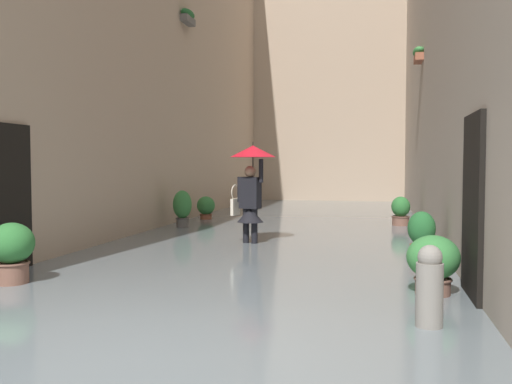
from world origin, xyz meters
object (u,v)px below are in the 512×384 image
(potted_plant_near_right, at_px, (182,208))
(mooring_bollard, at_px, (429,293))
(potted_plant_near_left, at_px, (433,265))
(potted_plant_mid_right, at_px, (11,253))
(potted_plant_far_left, at_px, (421,236))
(person_wading, at_px, (251,179))
(potted_plant_far_right, at_px, (206,208))
(potted_plant_mid_left, at_px, (401,213))

(potted_plant_near_right, relative_size, mooring_bollard, 1.13)
(potted_plant_near_left, distance_m, potted_plant_mid_right, 5.15)
(potted_plant_far_left, xyz_separation_m, potted_plant_near_right, (5.22, -3.48, 0.08))
(person_wading, relative_size, potted_plant_near_right, 2.04)
(potted_plant_near_right, bearing_deg, person_wading, 133.89)
(potted_plant_far_right, height_order, potted_plant_near_left, potted_plant_near_left)
(potted_plant_mid_left, relative_size, mooring_bollard, 0.94)
(person_wading, distance_m, potted_plant_near_right, 3.28)
(person_wading, relative_size, potted_plant_mid_right, 2.28)
(potted_plant_near_right, height_order, potted_plant_mid_right, potted_plant_near_right)
(potted_plant_mid_right, bearing_deg, potted_plant_far_right, -89.50)
(potted_plant_far_left, distance_m, potted_plant_near_right, 6.27)
(potted_plant_mid_left, bearing_deg, person_wading, 52.34)
(person_wading, bearing_deg, potted_plant_near_left, 129.65)
(potted_plant_mid_left, xyz_separation_m, potted_plant_mid_right, (5.06, 7.84, 0.08))
(potted_plant_far_left, relative_size, mooring_bollard, 1.00)
(potted_plant_mid_right, height_order, mooring_bollard, potted_plant_mid_right)
(potted_plant_near_right, bearing_deg, potted_plant_far_left, 146.30)
(potted_plant_mid_left, bearing_deg, potted_plant_far_right, -5.54)
(potted_plant_near_left, bearing_deg, potted_plant_far_right, -56.41)
(potted_plant_mid_left, bearing_deg, mooring_bollard, 89.36)
(potted_plant_near_left, bearing_deg, potted_plant_near_right, -48.62)
(person_wading, bearing_deg, potted_plant_far_left, 158.50)
(person_wading, relative_size, potted_plant_far_right, 2.73)
(potted_plant_far_right, distance_m, potted_plant_mid_right, 8.34)
(person_wading, xyz_separation_m, potted_plant_far_right, (2.24, -4.25, -0.92))
(person_wading, distance_m, potted_plant_far_left, 3.35)
(potted_plant_far_left, height_order, mooring_bollard, same)
(potted_plant_far_right, bearing_deg, potted_plant_far_left, 133.98)
(person_wading, height_order, potted_plant_mid_right, person_wading)
(person_wading, xyz_separation_m, potted_plant_near_left, (-2.96, 3.57, -0.88))
(potted_plant_near_left, bearing_deg, potted_plant_far_left, -91.23)
(mooring_bollard, bearing_deg, person_wading, -60.28)
(mooring_bollard, bearing_deg, potted_plant_far_right, -61.18)
(potted_plant_far_left, bearing_deg, person_wading, -21.50)
(potted_plant_far_right, bearing_deg, mooring_bollard, 118.82)
(potted_plant_mid_left, height_order, mooring_bollard, mooring_bollard)
(person_wading, distance_m, potted_plant_mid_right, 4.70)
(potted_plant_mid_left, xyz_separation_m, potted_plant_near_right, (5.11, 1.46, 0.14))
(potted_plant_far_right, distance_m, potted_plant_near_left, 9.39)
(potted_plant_mid_left, xyz_separation_m, potted_plant_near_left, (-0.06, 7.33, 0.03))
(potted_plant_far_right, relative_size, mooring_bollard, 0.84)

